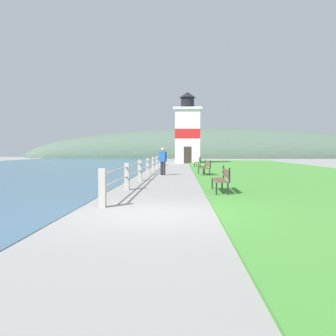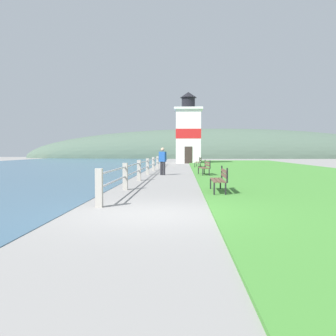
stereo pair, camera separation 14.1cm
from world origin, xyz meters
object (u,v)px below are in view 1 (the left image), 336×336
person_strolling (163,160)px  park_bench_far (198,161)px  lighthouse (187,132)px  park_bench_midway (205,167)px  park_bench_near (222,178)px

person_strolling → park_bench_far: bearing=12.5°
lighthouse → person_strolling: 22.80m
park_bench_midway → lighthouse: bearing=-94.2°
lighthouse → person_strolling: (-1.87, -22.55, -2.82)m
park_bench_near → park_bench_midway: size_ratio=1.04×
park_bench_midway → lighthouse: 23.18m
park_bench_near → person_strolling: size_ratio=1.15×
park_bench_far → person_strolling: bearing=83.7°
park_bench_near → park_bench_midway: 9.43m
park_bench_midway → park_bench_far: size_ratio=1.04×
park_bench_far → person_strolling: (-2.68, -10.90, 0.38)m
park_bench_near → person_strolling: person_strolling is taller
park_bench_near → park_bench_far: 20.74m
park_bench_near → lighthouse: size_ratio=0.23×
park_bench_midway → lighthouse: lighthouse is taller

